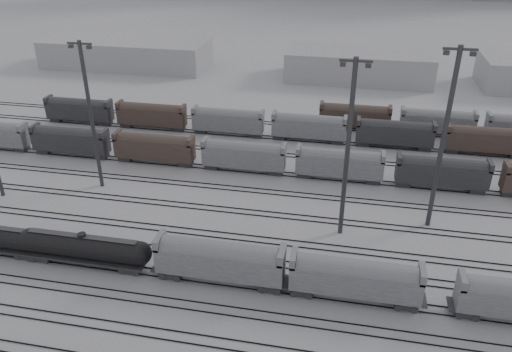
% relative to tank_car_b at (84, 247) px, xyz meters
% --- Properties ---
extents(ground, '(900.00, 900.00, 0.00)m').
position_rel_tank_car_b_xyz_m(ground, '(23.42, -1.00, -2.67)').
color(ground, silver).
rests_on(ground, ground).
extents(tracks, '(220.00, 71.50, 0.16)m').
position_rel_tank_car_b_xyz_m(tracks, '(23.42, 16.50, -2.59)').
color(tracks, black).
rests_on(tracks, ground).
extents(tank_car_b, '(18.68, 3.11, 4.62)m').
position_rel_tank_car_b_xyz_m(tank_car_b, '(0.00, 0.00, 0.00)').
color(tank_car_b, '#252528').
rests_on(tank_car_b, ground).
extents(hopper_car_a, '(16.15, 3.21, 5.78)m').
position_rel_tank_car_b_xyz_m(hopper_car_a, '(18.36, -0.00, 0.90)').
color(hopper_car_a, '#252528').
rests_on(hopper_car_a, ground).
extents(hopper_car_b, '(15.45, 3.07, 5.52)m').
position_rel_tank_car_b_xyz_m(hopper_car_b, '(34.85, -0.00, 0.74)').
color(hopper_car_b, '#252528').
rests_on(hopper_car_b, ground).
extents(light_mast_b, '(3.95, 0.63, 24.71)m').
position_rel_tank_car_b_xyz_m(light_mast_b, '(-8.20, 20.57, 10.44)').
color(light_mast_b, '#363639').
rests_on(light_mast_b, ground).
extents(light_mast_c, '(4.13, 0.66, 25.80)m').
position_rel_tank_car_b_xyz_m(light_mast_c, '(32.60, 14.23, 11.02)').
color(light_mast_c, '#363639').
rests_on(light_mast_c, ground).
extents(light_mast_d, '(4.28, 0.69, 26.78)m').
position_rel_tank_car_b_xyz_m(light_mast_d, '(45.35, 18.90, 11.54)').
color(light_mast_d, '#363639').
rests_on(light_mast_d, ground).
extents(bg_string_near, '(151.00, 3.00, 5.60)m').
position_rel_tank_car_b_xyz_m(bg_string_near, '(31.42, 31.00, 0.13)').
color(bg_string_near, gray).
rests_on(bg_string_near, ground).
extents(bg_string_mid, '(151.00, 3.00, 5.60)m').
position_rel_tank_car_b_xyz_m(bg_string_mid, '(41.42, 47.00, 0.13)').
color(bg_string_mid, '#252528').
rests_on(bg_string_mid, ground).
extents(bg_string_far, '(66.00, 3.00, 5.60)m').
position_rel_tank_car_b_xyz_m(bg_string_far, '(58.92, 55.00, 0.13)').
color(bg_string_far, '#47342D').
rests_on(bg_string_far, ground).
extents(warehouse_left, '(50.00, 18.00, 8.00)m').
position_rel_tank_car_b_xyz_m(warehouse_left, '(-36.58, 94.00, 1.33)').
color(warehouse_left, '#949496').
rests_on(warehouse_left, ground).
extents(warehouse_mid, '(40.00, 18.00, 8.00)m').
position_rel_tank_car_b_xyz_m(warehouse_mid, '(33.42, 94.00, 1.33)').
color(warehouse_mid, '#949496').
rests_on(warehouse_mid, ground).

